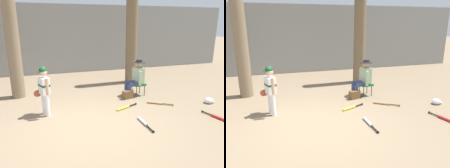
{
  "view_description": "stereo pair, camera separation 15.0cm",
  "coord_description": "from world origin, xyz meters",
  "views": [
    {
      "loc": [
        -1.02,
        -4.5,
        2.35
      ],
      "look_at": [
        0.77,
        0.86,
        0.75
      ],
      "focal_mm": 34.68,
      "sensor_mm": 36.0,
      "label": 1
    },
    {
      "loc": [
        -0.88,
        -4.54,
        2.35
      ],
      "look_at": [
        0.77,
        0.86,
        0.75
      ],
      "focal_mm": 34.68,
      "sensor_mm": 36.0,
      "label": 2
    }
  ],
  "objects": [
    {
      "name": "batting_helmet_white",
      "position": [
        3.73,
        0.42,
        0.08
      ],
      "size": [
        0.31,
        0.24,
        0.18
      ],
      "color": "silver",
      "rests_on": "ground"
    },
    {
      "name": "handbag_beside_stool",
      "position": [
        1.55,
        1.59,
        0.13
      ],
      "size": [
        0.38,
        0.26,
        0.26
      ],
      "primitive_type": "cube",
      "rotation": [
        0.0,
        0.0,
        0.26
      ],
      "color": "brown",
      "rests_on": "ground"
    },
    {
      "name": "bat_aluminum_silver",
      "position": [
        1.22,
        -0.22,
        0.03
      ],
      "size": [
        0.07,
        0.8,
        0.07
      ],
      "color": "#B7BCC6",
      "rests_on": "ground"
    },
    {
      "name": "tree_near_player",
      "position": [
        -1.78,
        2.88,
        2.61
      ],
      "size": [
        0.56,
        0.56,
        5.77
      ],
      "color": "#7F6B51",
      "rests_on": "ground"
    },
    {
      "name": "seated_spectator",
      "position": [
        1.93,
        1.81,
        0.64
      ],
      "size": [
        0.67,
        0.54,
        1.2
      ],
      "color": "navy",
      "rests_on": "ground"
    },
    {
      "name": "bat_yellow_trainer",
      "position": [
        1.14,
        0.82,
        0.03
      ],
      "size": [
        0.72,
        0.34,
        0.07
      ],
      "color": "yellow",
      "rests_on": "ground"
    },
    {
      "name": "concrete_back_wall",
      "position": [
        0.0,
        6.17,
        1.6
      ],
      "size": [
        18.0,
        0.36,
        3.19
      ],
      "primitive_type": "cube",
      "color": "gray",
      "rests_on": "ground"
    },
    {
      "name": "folding_stool",
      "position": [
        2.03,
        1.82,
        0.36
      ],
      "size": [
        0.44,
        0.44,
        0.41
      ],
      "color": "#196B2D",
      "rests_on": "ground"
    },
    {
      "name": "tree_behind_spectator",
      "position": [
        2.45,
        3.46,
        1.98
      ],
      "size": [
        0.61,
        0.61,
        4.54
      ],
      "color": "brown",
      "rests_on": "ground"
    },
    {
      "name": "bat_red_barrel",
      "position": [
        3.14,
        -0.54,
        0.03
      ],
      "size": [
        0.22,
        0.73,
        0.07
      ],
      "color": "red",
      "rests_on": "ground"
    },
    {
      "name": "ground_plane",
      "position": [
        0.0,
        0.0,
        0.0
      ],
      "size": [
        60.0,
        60.0,
        0.0
      ],
      "primitive_type": "plane",
      "color": "#7F6B51"
    },
    {
      "name": "bat_wood_tan",
      "position": [
        2.19,
        0.85,
        0.03
      ],
      "size": [
        0.66,
        0.51,
        0.07
      ],
      "color": "tan",
      "rests_on": "ground"
    },
    {
      "name": "young_ballplayer",
      "position": [
        -1.0,
        1.09,
        0.74
      ],
      "size": [
        0.45,
        0.56,
        1.31
      ],
      "color": "white",
      "rests_on": "ground"
    }
  ]
}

